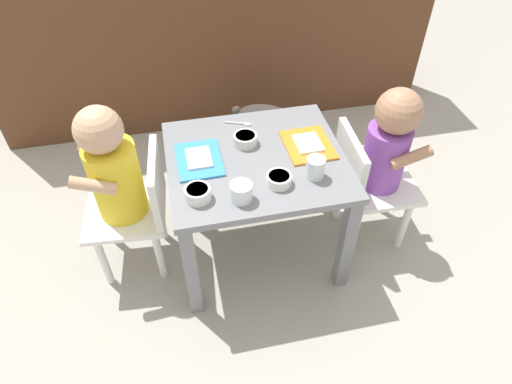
{
  "coord_description": "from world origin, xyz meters",
  "views": [
    {
      "loc": [
        -0.25,
        -1.14,
        1.43
      ],
      "look_at": [
        0.0,
        0.0,
        0.3
      ],
      "focal_mm": 31.41,
      "sensor_mm": 36.0,
      "label": 1
    }
  ],
  "objects_px": {
    "seated_child_left": "(118,176)",
    "cereal_bowl_left_side": "(245,139)",
    "dining_table": "(256,175)",
    "cereal_bowl_right_side": "(198,193)",
    "food_tray_right": "(308,144)",
    "spoon_by_left_tray": "(241,123)",
    "seated_child_right": "(383,151)",
    "dog": "(275,125)",
    "water_cup_right": "(315,169)",
    "veggie_bowl_near": "(279,179)",
    "food_tray_left": "(199,159)",
    "water_cup_left": "(241,193)"
  },
  "relations": [
    {
      "from": "seated_child_left",
      "to": "cereal_bowl_left_side",
      "type": "distance_m",
      "value": 0.45
    },
    {
      "from": "dining_table",
      "to": "seated_child_left",
      "type": "relative_size",
      "value": 0.86
    },
    {
      "from": "cereal_bowl_right_side",
      "to": "food_tray_right",
      "type": "bearing_deg",
      "value": 23.88
    },
    {
      "from": "seated_child_left",
      "to": "spoon_by_left_tray",
      "type": "height_order",
      "value": "seated_child_left"
    },
    {
      "from": "seated_child_right",
      "to": "dog",
      "type": "xyz_separation_m",
      "value": [
        -0.26,
        0.54,
        -0.22
      ]
    },
    {
      "from": "water_cup_right",
      "to": "cereal_bowl_right_side",
      "type": "relative_size",
      "value": 0.89
    },
    {
      "from": "food_tray_right",
      "to": "spoon_by_left_tray",
      "type": "relative_size",
      "value": 2.02
    },
    {
      "from": "cereal_bowl_left_side",
      "to": "dining_table",
      "type": "bearing_deg",
      "value": -76.28
    },
    {
      "from": "seated_child_left",
      "to": "water_cup_right",
      "type": "height_order",
      "value": "seated_child_left"
    },
    {
      "from": "dog",
      "to": "veggie_bowl_near",
      "type": "relative_size",
      "value": 5.05
    },
    {
      "from": "seated_child_right",
      "to": "cereal_bowl_right_side",
      "type": "bearing_deg",
      "value": -168.6
    },
    {
      "from": "seated_child_left",
      "to": "spoon_by_left_tray",
      "type": "distance_m",
      "value": 0.48
    },
    {
      "from": "seated_child_left",
      "to": "food_tray_left",
      "type": "relative_size",
      "value": 3.52
    },
    {
      "from": "dining_table",
      "to": "spoon_by_left_tray",
      "type": "relative_size",
      "value": 6.15
    },
    {
      "from": "food_tray_right",
      "to": "water_cup_left",
      "type": "distance_m",
      "value": 0.35
    },
    {
      "from": "cereal_bowl_left_side",
      "to": "seated_child_right",
      "type": "bearing_deg",
      "value": -11.82
    },
    {
      "from": "dog",
      "to": "veggie_bowl_near",
      "type": "bearing_deg",
      "value": -103.51
    },
    {
      "from": "seated_child_right",
      "to": "veggie_bowl_near",
      "type": "height_order",
      "value": "seated_child_right"
    },
    {
      "from": "dining_table",
      "to": "food_tray_right",
      "type": "xyz_separation_m",
      "value": [
        0.19,
        0.02,
        0.09
      ]
    },
    {
      "from": "seated_child_left",
      "to": "dining_table",
      "type": "bearing_deg",
      "value": -4.48
    },
    {
      "from": "spoon_by_left_tray",
      "to": "water_cup_right",
      "type": "bearing_deg",
      "value": -61.71
    },
    {
      "from": "dog",
      "to": "food_tray_right",
      "type": "xyz_separation_m",
      "value": [
        -0.01,
        -0.5,
        0.26
      ]
    },
    {
      "from": "dining_table",
      "to": "veggie_bowl_near",
      "type": "bearing_deg",
      "value": -72.88
    },
    {
      "from": "food_tray_left",
      "to": "cereal_bowl_left_side",
      "type": "relative_size",
      "value": 2.4
    },
    {
      "from": "veggie_bowl_near",
      "to": "dining_table",
      "type": "bearing_deg",
      "value": 107.12
    },
    {
      "from": "seated_child_left",
      "to": "dog",
      "type": "xyz_separation_m",
      "value": [
        0.66,
        0.48,
        -0.23
      ]
    },
    {
      "from": "food_tray_left",
      "to": "spoon_by_left_tray",
      "type": "xyz_separation_m",
      "value": [
        0.18,
        0.18,
        -0.0
      ]
    },
    {
      "from": "water_cup_right",
      "to": "food_tray_left",
      "type": "bearing_deg",
      "value": 156.19
    },
    {
      "from": "cereal_bowl_right_side",
      "to": "cereal_bowl_left_side",
      "type": "height_order",
      "value": "cereal_bowl_right_side"
    },
    {
      "from": "water_cup_right",
      "to": "veggie_bowl_near",
      "type": "height_order",
      "value": "water_cup_right"
    },
    {
      "from": "dog",
      "to": "water_cup_left",
      "type": "bearing_deg",
      "value": -112.18
    },
    {
      "from": "seated_child_left",
      "to": "dog",
      "type": "height_order",
      "value": "seated_child_left"
    },
    {
      "from": "water_cup_right",
      "to": "cereal_bowl_right_side",
      "type": "height_order",
      "value": "water_cup_right"
    },
    {
      "from": "seated_child_right",
      "to": "food_tray_left",
      "type": "bearing_deg",
      "value": 176.26
    },
    {
      "from": "dining_table",
      "to": "food_tray_left",
      "type": "relative_size",
      "value": 3.02
    },
    {
      "from": "seated_child_right",
      "to": "food_tray_left",
      "type": "distance_m",
      "value": 0.65
    },
    {
      "from": "dining_table",
      "to": "water_cup_right",
      "type": "distance_m",
      "value": 0.24
    },
    {
      "from": "food_tray_right",
      "to": "spoon_by_left_tray",
      "type": "height_order",
      "value": "food_tray_right"
    },
    {
      "from": "food_tray_left",
      "to": "water_cup_left",
      "type": "distance_m",
      "value": 0.23
    },
    {
      "from": "water_cup_left",
      "to": "food_tray_left",
      "type": "bearing_deg",
      "value": 116.63
    },
    {
      "from": "dog",
      "to": "spoon_by_left_tray",
      "type": "xyz_separation_m",
      "value": [
        -0.22,
        -0.32,
        0.26
      ]
    },
    {
      "from": "seated_child_left",
      "to": "spoon_by_left_tray",
      "type": "bearing_deg",
      "value": 20.15
    },
    {
      "from": "seated_child_left",
      "to": "veggie_bowl_near",
      "type": "xyz_separation_m",
      "value": [
        0.51,
        -0.18,
        0.05
      ]
    },
    {
      "from": "seated_child_left",
      "to": "seated_child_right",
      "type": "bearing_deg",
      "value": -3.36
    },
    {
      "from": "food_tray_right",
      "to": "cereal_bowl_left_side",
      "type": "xyz_separation_m",
      "value": [
        -0.21,
        0.06,
        0.01
      ]
    },
    {
      "from": "food_tray_left",
      "to": "veggie_bowl_near",
      "type": "xyz_separation_m",
      "value": [
        0.23,
        -0.17,
        0.01
      ]
    },
    {
      "from": "food_tray_right",
      "to": "veggie_bowl_near",
      "type": "xyz_separation_m",
      "value": [
        -0.15,
        -0.17,
        0.01
      ]
    },
    {
      "from": "cereal_bowl_left_side",
      "to": "food_tray_left",
      "type": "bearing_deg",
      "value": -161.06
    },
    {
      "from": "dog",
      "to": "food_tray_left",
      "type": "xyz_separation_m",
      "value": [
        -0.39,
        -0.5,
        0.26
      ]
    },
    {
      "from": "dining_table",
      "to": "water_cup_right",
      "type": "height_order",
      "value": "water_cup_right"
    }
  ]
}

